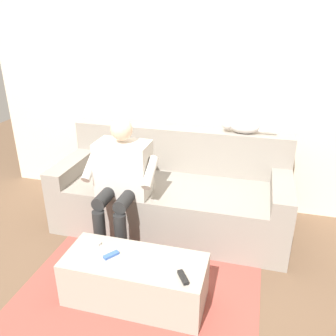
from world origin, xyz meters
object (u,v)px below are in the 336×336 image
Objects in this scene: remote_black at (183,277)px; remote_blue at (111,255)px; remote_white at (92,242)px; coffee_table at (135,279)px; couch at (172,195)px; cat_on_backrest at (242,126)px; person_solo_seated at (121,176)px.

remote_black is 1.13× the size of remote_blue.
remote_white is 0.22m from remote_blue.
remote_black reaches higher than coffee_table.
couch is 1.19m from remote_black.
remote_white is 0.74m from remote_black.
couch is at bearing -96.05° from remote_white.
cat_on_backrest is 1.63m from remote_blue.
remote_blue is (0.17, 1.04, 0.05)m from couch.
cat_on_backrest reaches higher than remote_white.
person_solo_seated is 0.61m from remote_white.
couch is 1.05m from coffee_table.
remote_black is at bearing 107.63° from couch.
couch is 19.16× the size of remote_blue.
cat_on_backrest is (-0.57, -1.33, 0.77)m from coffee_table.
person_solo_seated is at bearing -169.31° from remote_black.
person_solo_seated reaches higher than couch.
remote_black is (-0.72, 0.19, -0.00)m from remote_white.
remote_blue is at bearing 60.94° from cat_on_backrest.
couch is at bearing -129.70° from person_solo_seated.
couch reaches higher than coffee_table.
remote_blue is (0.53, -0.09, -0.00)m from remote_black.
remote_blue is at bearing 80.99° from couch.
remote_black is at bearing -64.48° from remote_blue.
coffee_table is at bearing 117.73° from person_solo_seated.
remote_blue is at bearing 167.15° from remote_white.
cat_on_backrest is at bearing -142.80° from person_solo_seated.
remote_white is (0.36, -0.09, 0.19)m from coffee_table.
cat_on_backrest is at bearing -153.44° from couch.
cat_on_backrest is (-0.57, -0.29, 0.64)m from couch.
person_solo_seated reaches higher than remote_blue.
couch is 16.92× the size of remote_black.
remote_white reaches higher than coffee_table.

